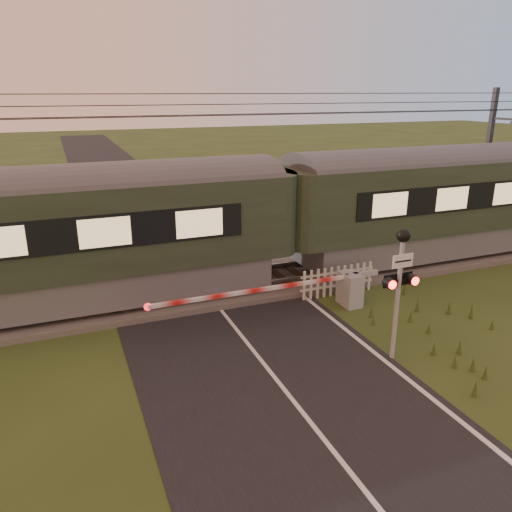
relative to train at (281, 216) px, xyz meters
name	(u,v)px	position (x,y,z in m)	size (l,w,h in m)	color
ground	(292,400)	(-2.69, -6.50, -2.26)	(160.00, 160.00, 0.00)	#2B3C17
road	(298,406)	(-2.67, -6.73, -2.25)	(6.00, 140.00, 0.03)	black
track_bed	(205,289)	(-2.69, 0.00, -2.19)	(140.00, 3.40, 0.39)	#47423D
overhead_wires	(199,107)	(-2.69, 0.00, 3.47)	(120.00, 0.62, 0.62)	black
train	(281,216)	(0.00, 0.00, 0.00)	(42.38, 2.92, 3.95)	slate
boom_gate	(339,289)	(0.68, -2.69, -1.68)	(7.05, 0.78, 1.03)	gray
crossing_signal	(400,272)	(0.33, -5.83, -0.02)	(0.83, 0.35, 3.26)	gray
picket_fence	(338,281)	(1.11, -1.89, -1.77)	(2.60, 0.08, 0.97)	silver
catenary_mast	(488,160)	(10.99, 2.22, 1.04)	(0.20, 2.45, 6.32)	#2D2D30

